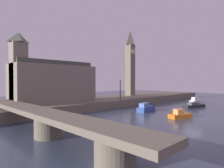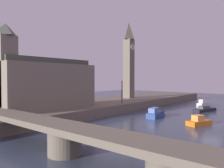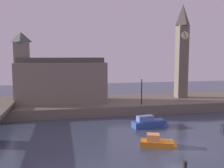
{
  "view_description": "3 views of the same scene",
  "coord_description": "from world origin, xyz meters",
  "px_view_note": "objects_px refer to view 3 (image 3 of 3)",
  "views": [
    {
      "loc": [
        -28.48,
        -12.11,
        5.38
      ],
      "look_at": [
        -1.23,
        15.7,
        4.69
      ],
      "focal_mm": 31.21,
      "sensor_mm": 36.0,
      "label": 1
    },
    {
      "loc": [
        -30.99,
        -8.87,
        6.02
      ],
      "look_at": [
        -2.63,
        14.78,
        5.0
      ],
      "focal_mm": 36.16,
      "sensor_mm": 36.0,
      "label": 2
    },
    {
      "loc": [
        -11.49,
        -23.27,
        9.37
      ],
      "look_at": [
        -3.49,
        17.54,
        4.62
      ],
      "focal_mm": 41.32,
      "sensor_mm": 36.0,
      "label": 3
    }
  ],
  "objects_px": {
    "boat_tour_blue": "(152,123)",
    "parliament_hall": "(58,80)",
    "streetlamp": "(142,88)",
    "boat_patrol_orange": "(160,142)",
    "clock_tower": "(182,50)"
  },
  "relations": [
    {
      "from": "boat_tour_blue",
      "to": "parliament_hall",
      "type": "bearing_deg",
      "value": 135.45
    },
    {
      "from": "streetlamp",
      "to": "boat_patrol_orange",
      "type": "distance_m",
      "value": 15.19
    },
    {
      "from": "parliament_hall",
      "to": "streetlamp",
      "type": "distance_m",
      "value": 13.74
    },
    {
      "from": "parliament_hall",
      "to": "boat_tour_blue",
      "type": "distance_m",
      "value": 17.51
    },
    {
      "from": "parliament_hall",
      "to": "boat_patrol_orange",
      "type": "bearing_deg",
      "value": -61.27
    },
    {
      "from": "clock_tower",
      "to": "streetlamp",
      "type": "bearing_deg",
      "value": -150.97
    },
    {
      "from": "clock_tower",
      "to": "boat_patrol_orange",
      "type": "bearing_deg",
      "value": -120.93
    },
    {
      "from": "clock_tower",
      "to": "boat_tour_blue",
      "type": "height_order",
      "value": "clock_tower"
    },
    {
      "from": "boat_tour_blue",
      "to": "streetlamp",
      "type": "bearing_deg",
      "value": 82.79
    },
    {
      "from": "parliament_hall",
      "to": "boat_tour_blue",
      "type": "xyz_separation_m",
      "value": [
        12.02,
        -11.83,
        -4.71
      ]
    },
    {
      "from": "clock_tower",
      "to": "boat_tour_blue",
      "type": "relative_size",
      "value": 3.22
    },
    {
      "from": "parliament_hall",
      "to": "boat_patrol_orange",
      "type": "height_order",
      "value": "parliament_hall"
    },
    {
      "from": "parliament_hall",
      "to": "boat_patrol_orange",
      "type": "relative_size",
      "value": 3.42
    },
    {
      "from": "boat_tour_blue",
      "to": "boat_patrol_orange",
      "type": "height_order",
      "value": "boat_tour_blue"
    },
    {
      "from": "clock_tower",
      "to": "boat_tour_blue",
      "type": "distance_m",
      "value": 18.76
    }
  ]
}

